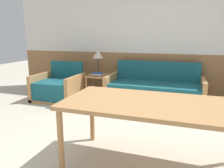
{
  "coord_description": "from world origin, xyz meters",
  "views": [
    {
      "loc": [
        0.56,
        -2.38,
        1.38
      ],
      "look_at": [
        -0.65,
        1.19,
        0.54
      ],
      "focal_mm": 35.0,
      "sensor_mm": 36.0,
      "label": 1
    }
  ],
  "objects_px": {
    "side_table": "(98,80)",
    "couch": "(154,91)",
    "table_lamp": "(98,56)",
    "armchair": "(59,88)",
    "dining_table": "(154,109)"
  },
  "relations": [
    {
      "from": "side_table",
      "to": "couch",
      "type": "bearing_deg",
      "value": 0.08
    },
    {
      "from": "side_table",
      "to": "table_lamp",
      "type": "xyz_separation_m",
      "value": [
        -0.02,
        0.08,
        0.53
      ]
    },
    {
      "from": "side_table",
      "to": "armchair",
      "type": "bearing_deg",
      "value": -151.06
    },
    {
      "from": "table_lamp",
      "to": "side_table",
      "type": "bearing_deg",
      "value": -72.67
    },
    {
      "from": "armchair",
      "to": "dining_table",
      "type": "bearing_deg",
      "value": -42.71
    },
    {
      "from": "armchair",
      "to": "dining_table",
      "type": "height_order",
      "value": "armchair"
    },
    {
      "from": "couch",
      "to": "side_table",
      "type": "distance_m",
      "value": 1.27
    },
    {
      "from": "armchair",
      "to": "couch",
      "type": "bearing_deg",
      "value": 8.59
    },
    {
      "from": "couch",
      "to": "table_lamp",
      "type": "relative_size",
      "value": 3.63
    },
    {
      "from": "armchair",
      "to": "table_lamp",
      "type": "distance_m",
      "value": 1.12
    },
    {
      "from": "side_table",
      "to": "dining_table",
      "type": "xyz_separation_m",
      "value": [
        1.57,
        -2.34,
        0.25
      ]
    },
    {
      "from": "armchair",
      "to": "dining_table",
      "type": "relative_size",
      "value": 0.52
    },
    {
      "from": "armchair",
      "to": "dining_table",
      "type": "distance_m",
      "value": 3.05
    },
    {
      "from": "side_table",
      "to": "dining_table",
      "type": "relative_size",
      "value": 0.28
    },
    {
      "from": "side_table",
      "to": "dining_table",
      "type": "distance_m",
      "value": 2.83
    }
  ]
}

